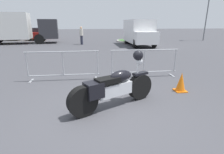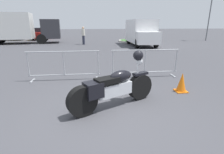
# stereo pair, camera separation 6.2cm
# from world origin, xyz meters

# --- Properties ---
(ground_plane) EXTENTS (120.00, 120.00, 0.00)m
(ground_plane) POSITION_xyz_m (0.00, 0.00, 0.00)
(ground_plane) COLOR #424247
(motorcycle) EXTENTS (2.24, 1.23, 1.36)m
(motorcycle) POSITION_xyz_m (0.17, 0.33, 0.52)
(motorcycle) COLOR black
(motorcycle) RESTS_ON ground
(crowd_barrier_near) EXTENTS (2.57, 0.48, 1.07)m
(crowd_barrier_near) POSITION_xyz_m (-1.34, 2.66, 0.56)
(crowd_barrier_near) COLOR #9EA0A5
(crowd_barrier_near) RESTS_ON ground
(crowd_barrier_far) EXTENTS (2.57, 0.48, 1.07)m
(crowd_barrier_far) POSITION_xyz_m (1.67, 2.66, 0.56)
(crowd_barrier_far) COLOR #9EA0A5
(crowd_barrier_far) RESTS_ON ground
(box_truck) EXTENTS (7.92, 3.17, 2.98)m
(box_truck) POSITION_xyz_m (-7.76, 15.48, 1.64)
(box_truck) COLOR silver
(box_truck) RESTS_ON ground
(delivery_van) EXTENTS (2.00, 5.00, 2.31)m
(delivery_van) POSITION_xyz_m (4.32, 12.59, 1.24)
(delivery_van) COLOR white
(delivery_van) RESTS_ON ground
(parked_car_yellow) EXTENTS (1.85, 4.16, 1.39)m
(parked_car_yellow) POSITION_xyz_m (-9.30, 20.75, 0.70)
(parked_car_yellow) COLOR yellow
(parked_car_yellow) RESTS_ON ground
(parked_car_red) EXTENTS (1.92, 4.33, 1.45)m
(parked_car_red) POSITION_xyz_m (-6.57, 20.30, 0.73)
(parked_car_red) COLOR #B21E19
(parked_car_red) RESTS_ON ground
(pedestrian) EXTENTS (0.44, 0.44, 1.69)m
(pedestrian) POSITION_xyz_m (-1.00, 13.89, 0.92)
(pedestrian) COLOR #262838
(pedestrian) RESTS_ON ground
(planter_island) EXTENTS (4.59, 4.59, 0.84)m
(planter_island) POSITION_xyz_m (5.20, 16.18, 0.15)
(planter_island) COLOR #ADA89E
(planter_island) RESTS_ON ground
(traffic_cone) EXTENTS (0.34, 0.34, 0.59)m
(traffic_cone) POSITION_xyz_m (2.34, 1.07, 0.29)
(traffic_cone) COLOR orange
(traffic_cone) RESTS_ON ground
(street_lamp) EXTENTS (0.36, 0.70, 5.68)m
(street_lamp) POSITION_xyz_m (13.33, 16.02, 3.71)
(street_lamp) COLOR #595B60
(street_lamp) RESTS_ON ground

